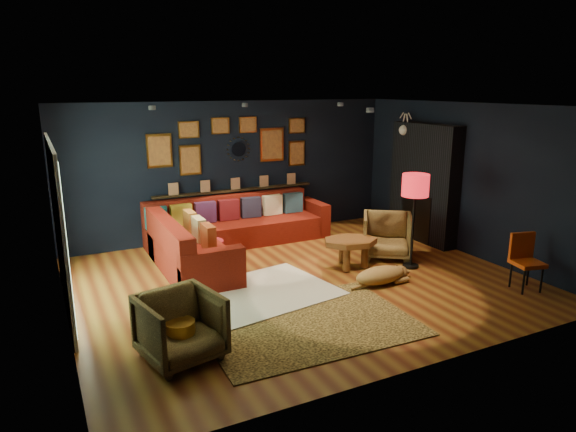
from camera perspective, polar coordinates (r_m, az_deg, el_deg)
name	(u,v)px	position (r m, az deg, el deg)	size (l,w,h in m)	color
floor	(300,281)	(7.83, 1.34, -7.21)	(6.50, 6.50, 0.00)	#935D20
room_walls	(301,177)	(7.40, 1.41, 4.34)	(6.50, 6.50, 6.50)	black
sectional	(221,235)	(9.08, -7.45, -2.15)	(3.41, 2.69, 0.86)	maroon
ledge	(235,190)	(9.93, -5.87, 2.88)	(3.20, 0.12, 0.04)	black
gallery_wall	(233,144)	(9.83, -6.15, 7.99)	(3.15, 0.04, 1.02)	gold
sunburst_mirror	(239,149)	(9.88, -5.52, 7.41)	(0.47, 0.16, 0.47)	silver
fireplace	(423,187)	(9.98, 14.81, 3.13)	(0.31, 1.60, 2.20)	black
deer_head	(411,130)	(10.25, 13.52, 9.31)	(0.50, 0.28, 0.45)	white
sliding_door	(59,227)	(7.26, -24.09, -1.09)	(0.06, 2.80, 2.20)	white
ceiling_spots	(277,107)	(8.01, -1.28, 12.06)	(3.30, 2.50, 0.06)	black
shag_rug	(257,294)	(7.34, -3.51, -8.63)	(2.15, 1.56, 0.03)	white
leopard_rug	(308,324)	(6.50, 2.24, -11.85)	(2.57, 1.83, 0.01)	#BC9446
coffee_table	(350,244)	(8.32, 6.94, -3.15)	(1.01, 0.83, 0.45)	#5F3117
pouf	(208,251)	(8.66, -8.86, -3.85)	(0.52, 0.52, 0.34)	maroon
armchair_left	(180,324)	(5.70, -11.86, -11.67)	(0.79, 0.74, 0.81)	#A58240
armchair_right	(387,234)	(8.93, 10.97, -1.93)	(0.81, 0.76, 0.83)	#A58240
gold_stool	(181,339)	(5.83, -11.84, -13.21)	(0.33, 0.33, 0.41)	gold
orange_chair	(525,257)	(8.15, 24.84, -4.13)	(0.47, 0.47, 0.82)	black
floor_lamp	(415,190)	(8.30, 13.95, 2.85)	(0.42, 0.42, 1.53)	black
dog	(380,272)	(7.75, 10.24, -6.15)	(1.14, 0.56, 0.36)	#A87D41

